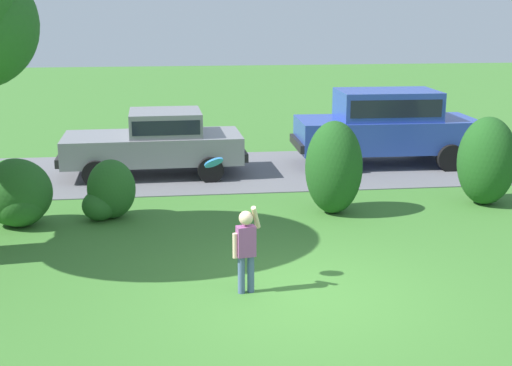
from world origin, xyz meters
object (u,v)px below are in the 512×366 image
at_px(child_thrower, 246,245).
at_px(parked_sedan, 157,141).
at_px(frisbee, 214,162).
at_px(parked_suv, 386,123).

bearing_deg(child_thrower, parked_sedan, 100.09).
bearing_deg(frisbee, child_thrower, -41.63).
bearing_deg(frisbee, parked_suv, 56.88).
relative_size(parked_suv, frisbee, 14.80).
bearing_deg(parked_sedan, parked_suv, 4.28).
height_order(parked_suv, frisbee, frisbee).
bearing_deg(child_thrower, parked_suv, 60.33).
bearing_deg(frisbee, parked_sedan, 97.34).
distance_m(parked_sedan, parked_suv, 5.83).
height_order(child_thrower, frisbee, frisbee).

